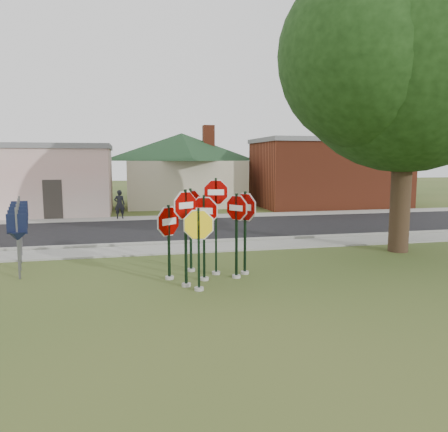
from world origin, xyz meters
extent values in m
plane|color=#334A1B|center=(0.00, 0.00, 0.00)|extent=(120.00, 120.00, 0.00)
cube|color=gray|center=(0.00, 5.50, 0.03)|extent=(60.00, 1.60, 0.06)
cube|color=black|center=(0.00, 10.00, 0.02)|extent=(60.00, 7.00, 0.04)
cube|color=gray|center=(0.00, 14.30, 0.03)|extent=(60.00, 1.60, 0.06)
cube|color=gray|center=(0.00, 6.50, 0.07)|extent=(60.00, 0.20, 0.14)
cylinder|color=#9F9B94|center=(-0.01, 1.26, 0.04)|extent=(0.24, 0.24, 0.08)
cube|color=black|center=(-0.01, 1.26, 1.18)|extent=(0.07, 0.07, 2.35)
cylinder|color=white|center=(-0.01, 1.26, 1.93)|extent=(0.99, 0.41, 1.06)
cylinder|color=#810100|center=(-0.01, 1.26, 1.93)|extent=(0.92, 0.39, 0.98)
cube|color=white|center=(-0.01, 1.26, 1.93)|extent=(0.46, 0.19, 0.17)
cylinder|color=#9F9B94|center=(-0.31, 0.36, 0.04)|extent=(0.24, 0.24, 0.08)
cube|color=black|center=(-0.31, 0.36, 1.05)|extent=(0.07, 0.06, 2.11)
cylinder|color=white|center=(-0.31, 0.36, 1.68)|extent=(1.05, 0.17, 1.06)
cylinder|color=yellow|center=(-0.31, 0.36, 1.68)|extent=(0.97, 0.16, 0.98)
cylinder|color=#9F9B94|center=(-0.58, 0.79, 0.04)|extent=(0.24, 0.24, 0.08)
cube|color=black|center=(-0.58, 0.79, 1.27)|extent=(0.08, 0.07, 2.54)
cylinder|color=white|center=(-0.58, 0.79, 2.14)|extent=(0.86, 0.56, 1.01)
cylinder|color=#810100|center=(-0.58, 0.79, 2.14)|extent=(0.80, 0.52, 0.94)
cube|color=white|center=(-0.58, 0.79, 2.14)|extent=(0.40, 0.26, 0.16)
cylinder|color=#9F9B94|center=(0.91, 1.31, 0.04)|extent=(0.24, 0.24, 0.08)
cube|color=black|center=(0.91, 1.31, 1.19)|extent=(0.08, 0.08, 2.38)
cylinder|color=white|center=(0.91, 1.31, 1.98)|extent=(0.61, 0.79, 0.98)
cylinder|color=#810100|center=(0.91, 1.31, 1.98)|extent=(0.57, 0.73, 0.91)
cube|color=white|center=(0.91, 1.31, 1.98)|extent=(0.28, 0.36, 0.16)
cylinder|color=#9F9B94|center=(0.43, 1.80, 0.04)|extent=(0.24, 0.24, 0.08)
cube|color=black|center=(0.43, 1.80, 1.39)|extent=(0.07, 0.06, 2.78)
cylinder|color=white|center=(0.43, 1.80, 2.38)|extent=(0.98, 0.19, 0.99)
cylinder|color=#810100|center=(0.43, 1.80, 2.38)|extent=(0.91, 0.18, 0.92)
cube|color=white|center=(0.43, 1.80, 2.38)|extent=(0.45, 0.09, 0.16)
cylinder|color=#9F9B94|center=(-0.23, 2.31, 0.04)|extent=(0.24, 0.24, 0.08)
cube|color=black|center=(-0.23, 2.31, 1.23)|extent=(0.08, 0.07, 2.47)
cylinder|color=white|center=(-0.23, 2.31, 2.03)|extent=(1.00, 0.48, 1.09)
cylinder|color=#810100|center=(-0.23, 2.31, 2.03)|extent=(0.93, 0.45, 1.01)
cube|color=white|center=(-0.23, 2.31, 2.03)|extent=(0.46, 0.22, 0.17)
cylinder|color=#9F9B94|center=(1.25, 1.66, 0.04)|extent=(0.24, 0.24, 0.08)
cube|color=black|center=(1.25, 1.66, 1.20)|extent=(0.07, 0.08, 2.40)
cylinder|color=white|center=(1.25, 1.66, 1.96)|extent=(0.57, 0.98, 1.12)
cylinder|color=#810100|center=(1.25, 1.66, 1.96)|extent=(0.53, 0.91, 1.04)
cube|color=white|center=(1.25, 1.66, 1.96)|extent=(0.27, 0.45, 0.18)
cylinder|color=#9F9B94|center=(-0.94, 1.57, 0.04)|extent=(0.24, 0.24, 0.08)
cube|color=black|center=(-0.94, 1.57, 1.04)|extent=(0.08, 0.08, 2.07)
cylinder|color=white|center=(-0.94, 1.57, 1.62)|extent=(0.88, 0.75, 1.14)
cylinder|color=#810100|center=(-0.94, 1.57, 1.62)|extent=(0.82, 0.70, 1.06)
cube|color=white|center=(-0.94, 1.57, 1.62)|extent=(0.41, 0.35, 0.18)
cube|color=#59595E|center=(-5.00, 2.50, 1.00)|extent=(0.05, 0.05, 2.00)
cube|color=black|center=(-5.00, 2.50, 1.55)|extent=(0.55, 0.13, 0.55)
cone|color=black|center=(-5.00, 2.50, 1.20)|extent=(0.65, 0.65, 0.25)
cube|color=#59595E|center=(-5.20, 3.50, 1.00)|extent=(0.05, 0.05, 2.00)
cube|color=black|center=(-5.20, 3.50, 1.55)|extent=(0.55, 0.09, 0.55)
cone|color=black|center=(-5.20, 3.50, 1.20)|extent=(0.62, 0.62, 0.25)
cube|color=#59595E|center=(-5.40, 4.50, 1.00)|extent=(0.05, 0.05, 2.00)
cube|color=black|center=(-5.40, 4.50, 1.55)|extent=(0.55, 0.05, 0.55)
cone|color=black|center=(-5.40, 4.50, 1.20)|extent=(0.58, 0.58, 0.25)
cube|color=#59595E|center=(-5.60, 5.50, 1.00)|extent=(0.05, 0.05, 2.00)
cube|color=black|center=(-5.60, 5.50, 1.55)|extent=(0.55, 0.05, 0.55)
cone|color=black|center=(-5.60, 5.50, 1.20)|extent=(0.58, 0.58, 0.25)
cube|color=#59595E|center=(-5.80, 6.50, 1.00)|extent=(0.05, 0.05, 2.00)
cube|color=black|center=(-5.80, 6.50, 1.55)|extent=(0.55, 0.09, 0.55)
cone|color=black|center=(-5.80, 6.50, 1.20)|extent=(0.62, 0.62, 0.25)
cube|color=silver|center=(-9.00, 18.00, 2.00)|extent=(12.00, 6.00, 4.00)
cube|color=slate|center=(-9.00, 18.00, 4.05)|extent=(12.20, 6.20, 0.30)
cube|color=#332D28|center=(-6.00, 15.02, 1.10)|extent=(1.00, 0.10, 2.20)
cube|color=#B9AF93|center=(2.00, 22.00, 1.60)|extent=(8.00, 8.00, 3.20)
pyramid|color=black|center=(2.00, 22.00, 5.20)|extent=(11.60, 11.60, 2.00)
cube|color=maroon|center=(4.00, 22.00, 5.00)|extent=(0.80, 0.80, 1.60)
cube|color=maroon|center=(12.00, 18.50, 2.25)|extent=(10.00, 6.00, 4.50)
cube|color=slate|center=(12.00, 18.50, 4.60)|extent=(10.20, 6.20, 0.30)
cube|color=white|center=(10.00, 15.55, 2.60)|extent=(2.00, 0.08, 0.90)
cylinder|color=#301F15|center=(7.50, 3.50, 2.70)|extent=(0.70, 0.70, 5.40)
sphere|color=black|center=(7.50, 3.50, 6.94)|extent=(8.21, 8.21, 8.21)
cylinder|color=#301F15|center=(22.00, 26.00, 2.00)|extent=(0.50, 0.50, 4.00)
sphere|color=black|center=(22.00, 26.00, 5.60)|extent=(5.60, 5.60, 5.60)
imported|color=black|center=(-2.44, 14.29, 0.85)|extent=(0.59, 0.39, 1.58)
camera|label=1|loc=(-2.03, -10.26, 3.30)|focal=35.00mm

